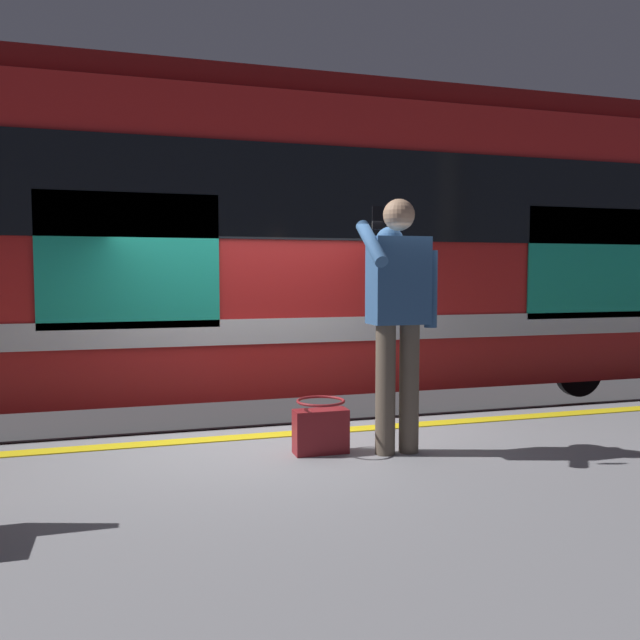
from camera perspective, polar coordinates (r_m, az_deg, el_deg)
ground_plane at (r=5.72m, az=-4.46°, el=-18.07°), size 25.12×25.12×0.00m
platform at (r=3.84m, az=1.95°, el=-22.38°), size 14.88×3.84×0.89m
safety_line at (r=5.16m, az=-3.81°, el=-10.06°), size 14.58×0.16×0.01m
track_rail_near at (r=7.23m, az=-7.26°, el=-12.61°), size 19.34×0.08×0.16m
track_rail_far at (r=8.60m, az=-8.81°, el=-9.90°), size 19.34×0.08×0.16m
train_carriage at (r=7.94m, az=1.52°, el=6.75°), size 13.92×3.08×3.96m
passenger at (r=4.53m, az=6.88°, el=1.43°), size 0.57×0.55×1.78m
handbag at (r=4.62m, az=0.06°, el=-9.50°), size 0.38×0.34×0.38m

